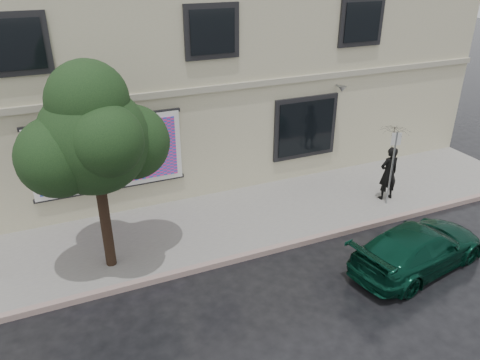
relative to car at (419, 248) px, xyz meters
name	(u,v)px	position (x,y,z in m)	size (l,w,h in m)	color
ground	(290,288)	(-3.34, 0.50, -0.57)	(90.00, 90.00, 0.00)	black
sidewalk	(237,220)	(-3.34, 3.75, -0.50)	(20.00, 3.50, 0.15)	gray
curb	(262,252)	(-3.34, 2.00, -0.50)	(20.00, 0.18, 0.16)	gray
building	(175,64)	(-3.33, 9.50, 2.93)	(20.00, 8.12, 7.00)	#C0B59B
billboard	(108,155)	(-6.54, 5.42, 1.48)	(4.30, 0.16, 2.20)	white
car	(419,248)	(0.00, 0.00, 0.00)	(1.73, 3.92, 1.14)	#083324
pedestrian	(388,173)	(1.48, 3.04, 0.45)	(0.63, 0.42, 1.74)	black
umbrella	(394,136)	(1.48, 3.04, 1.68)	(0.98, 0.98, 0.73)	black
street_tree	(94,141)	(-7.08, 2.96, 2.88)	(2.46, 2.46, 4.55)	black
sign_pole	(393,161)	(1.29, 2.75, 1.01)	(0.28, 0.12, 2.36)	#92969A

